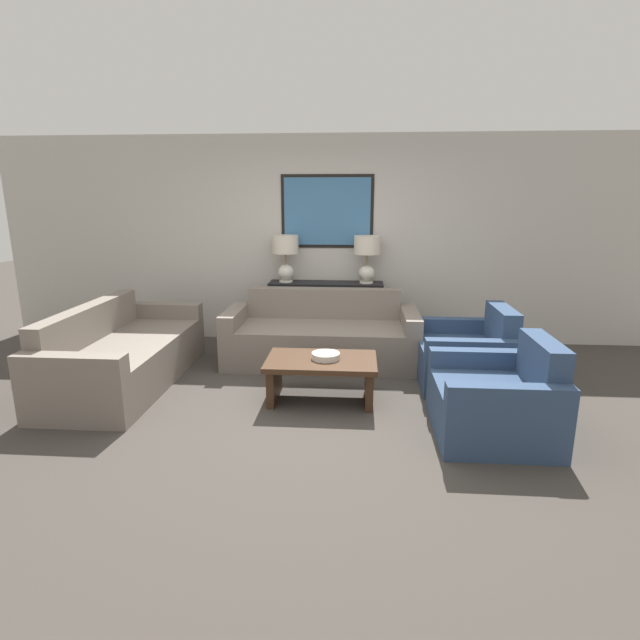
% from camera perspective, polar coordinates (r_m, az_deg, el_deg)
% --- Properties ---
extents(ground_plane, '(20.00, 20.00, 0.00)m').
position_cam_1_polar(ground_plane, '(4.57, -1.11, -10.52)').
color(ground_plane, '#3D3833').
extents(back_wall, '(8.64, 0.12, 2.65)m').
position_cam_1_polar(back_wall, '(6.59, 0.85, 9.10)').
color(back_wall, beige).
rests_on(back_wall, ground_plane).
extents(console_table, '(1.46, 0.36, 0.82)m').
position_cam_1_polar(console_table, '(6.48, 0.68, 0.75)').
color(console_table, black).
rests_on(console_table, ground_plane).
extents(table_lamp_left, '(0.33, 0.33, 0.59)m').
position_cam_1_polar(table_lamp_left, '(6.40, -3.96, 7.76)').
color(table_lamp_left, silver).
rests_on(table_lamp_left, console_table).
extents(table_lamp_right, '(0.33, 0.33, 0.59)m').
position_cam_1_polar(table_lamp_right, '(6.33, 5.39, 7.66)').
color(table_lamp_right, silver).
rests_on(table_lamp_right, console_table).
extents(couch_by_back_wall, '(2.20, 0.94, 0.81)m').
position_cam_1_polar(couch_by_back_wall, '(5.81, 0.21, -2.06)').
color(couch_by_back_wall, slate).
rests_on(couch_by_back_wall, ground_plane).
extents(couch_by_side, '(0.94, 2.20, 0.81)m').
position_cam_1_polar(couch_by_side, '(5.55, -21.52, -3.86)').
color(couch_by_side, slate).
rests_on(couch_by_side, ground_plane).
extents(coffee_table, '(1.03, 0.64, 0.41)m').
position_cam_1_polar(coffee_table, '(4.72, 0.16, -5.80)').
color(coffee_table, '#3D2616').
rests_on(coffee_table, ground_plane).
extents(decorative_bowl, '(0.26, 0.26, 0.06)m').
position_cam_1_polar(decorative_bowl, '(4.67, 0.67, -4.12)').
color(decorative_bowl, beige).
rests_on(decorative_bowl, coffee_table).
extents(armchair_near_back_wall, '(0.91, 0.99, 0.81)m').
position_cam_1_polar(armchair_near_back_wall, '(5.38, 16.43, -4.06)').
color(armchair_near_back_wall, navy).
rests_on(armchair_near_back_wall, ground_plane).
extents(armchair_near_camera, '(0.91, 0.99, 0.81)m').
position_cam_1_polar(armchair_near_camera, '(4.33, 19.55, -8.79)').
color(armchair_near_camera, navy).
rests_on(armchair_near_camera, ground_plane).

